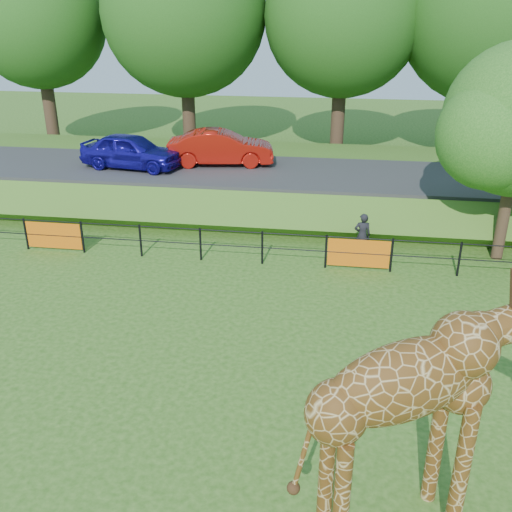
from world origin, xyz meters
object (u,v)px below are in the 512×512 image
object	(u,v)px
giraffe	(465,416)
visitor	(362,235)
car_blue	(131,151)
car_red	(221,148)

from	to	relation	value
giraffe	visitor	world-z (taller)	giraffe
visitor	car_blue	bearing A→B (deg)	-32.22
giraffe	car_red	size ratio (longest dim) A/B	1.23
car_blue	giraffe	bearing A→B (deg)	-135.76
giraffe	car_red	distance (m)	17.40
giraffe	car_red	xyz separation A→B (m)	(-7.04, 15.91, 0.22)
visitor	giraffe	bearing A→B (deg)	90.50
car_red	visitor	distance (m)	8.22
car_blue	visitor	distance (m)	10.47
car_red	car_blue	bearing A→B (deg)	98.54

